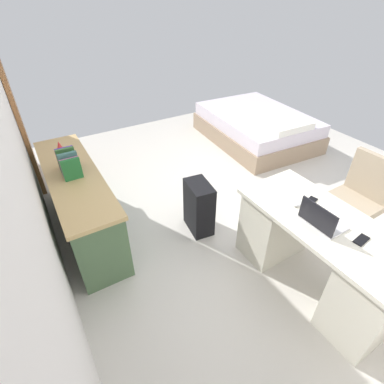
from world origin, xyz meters
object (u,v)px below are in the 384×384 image
(office_chair, at_px, (353,205))
(cell_phone_by_mouse, at_px, (311,201))
(bed, at_px, (256,127))
(desk, at_px, (317,253))
(figurine_small, at_px, (59,146))
(suitcase_black, at_px, (199,207))
(credenza, at_px, (80,202))
(computer_mouse, at_px, (297,204))
(laptop, at_px, (321,220))
(cell_phone_near_laptop, at_px, (361,240))

(office_chair, bearing_deg, cell_phone_by_mouse, 88.22)
(office_chair, bearing_deg, bed, -17.83)
(desk, xyz_separation_m, figurine_small, (2.31, 1.56, 0.40))
(cell_phone_by_mouse, bearing_deg, bed, -45.97)
(suitcase_black, bearing_deg, credenza, 67.31)
(credenza, xyz_separation_m, cell_phone_by_mouse, (-1.51, -1.64, 0.37))
(computer_mouse, relative_size, figurine_small, 0.91)
(laptop, height_order, cell_phone_by_mouse, laptop)
(laptop, xyz_separation_m, cell_phone_near_laptop, (-0.27, -0.13, -0.04))
(computer_mouse, bearing_deg, office_chair, -93.58)
(suitcase_black, distance_m, laptop, 1.28)
(office_chair, distance_m, laptop, 0.98)
(suitcase_black, bearing_deg, bed, -47.64)
(cell_phone_by_mouse, relative_size, figurine_small, 1.24)
(credenza, bearing_deg, figurine_small, 0.16)
(suitcase_black, xyz_separation_m, cell_phone_near_laptop, (-1.39, -0.52, 0.45))
(suitcase_black, bearing_deg, desk, -149.54)
(cell_phone_by_mouse, bearing_deg, credenza, 33.85)
(office_chair, relative_size, laptop, 3.01)
(credenza, distance_m, cell_phone_near_laptop, 2.60)
(cell_phone_by_mouse, bearing_deg, office_chair, -105.38)
(cell_phone_by_mouse, bearing_deg, desk, 147.54)
(laptop, distance_m, figurine_small, 2.72)
(desk, height_order, credenza, desk)
(desk, relative_size, office_chair, 1.54)
(bed, bearing_deg, office_chair, 162.17)
(desk, relative_size, figurine_small, 13.15)
(desk, distance_m, bed, 2.96)
(credenza, relative_size, laptop, 5.77)
(office_chair, xyz_separation_m, computer_mouse, (0.04, 0.84, 0.33))
(computer_mouse, bearing_deg, credenza, 44.81)
(suitcase_black, relative_size, computer_mouse, 5.84)
(credenza, bearing_deg, laptop, -139.97)
(credenza, bearing_deg, cell_phone_by_mouse, -132.56)
(figurine_small, bearing_deg, desk, -145.92)
(office_chair, bearing_deg, cell_phone_near_laptop, 122.73)
(credenza, xyz_separation_m, computer_mouse, (-1.49, -1.51, 0.38))
(office_chair, xyz_separation_m, laptop, (-0.22, 0.88, 0.36))
(suitcase_black, bearing_deg, computer_mouse, -145.93)
(bed, distance_m, figurine_small, 3.14)
(office_chair, xyz_separation_m, figurine_small, (2.07, 2.35, 0.37))
(figurine_small, bearing_deg, suitcase_black, -137.30)
(credenza, bearing_deg, office_chair, -123.12)
(cell_phone_by_mouse, bearing_deg, cell_phone_near_laptop, 160.75)
(office_chair, bearing_deg, figurine_small, 48.57)
(credenza, bearing_deg, cell_phone_near_laptop, -141.66)
(office_chair, relative_size, bed, 0.47)
(cell_phone_by_mouse, height_order, figurine_small, figurine_small)
(laptop, height_order, figurine_small, laptop)
(computer_mouse, distance_m, cell_phone_by_mouse, 0.14)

